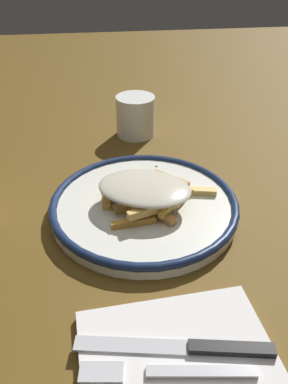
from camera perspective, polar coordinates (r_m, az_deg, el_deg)
ground_plane at (r=0.63m, az=0.00°, el=-2.94°), size 2.60×2.60×0.00m
plate at (r=0.62m, az=0.00°, el=-1.95°), size 0.30×0.30×0.03m
fries_heap at (r=0.60m, az=-0.07°, el=0.17°), size 0.15×0.21×0.04m
napkin at (r=0.45m, az=4.29°, el=-22.19°), size 0.15×0.21×0.01m
fork at (r=0.43m, az=3.34°, el=-24.73°), size 0.04×0.18×0.00m
knife at (r=0.44m, az=6.97°, el=-21.57°), size 0.05×0.21×0.01m
coffee_mug at (r=0.85m, az=-1.25°, el=11.06°), size 0.11×0.08×0.09m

